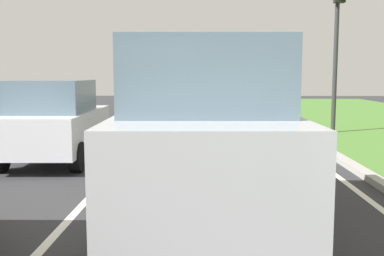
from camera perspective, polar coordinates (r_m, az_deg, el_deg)
ground_plane at (r=10.78m, az=-4.36°, el=-3.43°), size 60.00×60.00×0.00m
lane_line_center at (r=10.87m, az=-8.04°, el=-3.37°), size 0.12×32.00×0.01m
lane_line_right_edge at (r=11.02m, az=14.64°, el=-3.38°), size 0.12×32.00×0.01m
curb_right at (r=11.14m, az=17.16°, el=-3.06°), size 0.24×48.00×0.12m
car_suv_ahead at (r=5.62m, az=1.46°, el=-0.78°), size 2.04×4.54×2.28m
car_hatchback_far at (r=10.38m, az=-16.80°, el=0.83°), size 1.80×3.74×1.78m
traffic_light_near_right at (r=15.09m, az=17.90°, el=12.57°), size 0.32×0.50×5.13m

